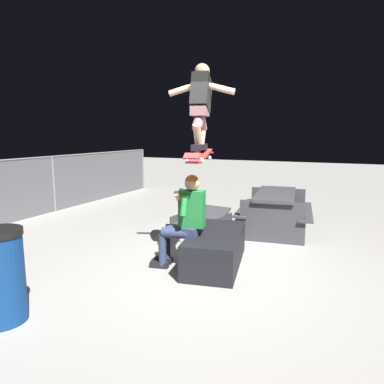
% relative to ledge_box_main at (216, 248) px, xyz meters
% --- Properties ---
extents(ground_plane, '(40.00, 40.00, 0.00)m').
position_rel_ledge_box_main_xyz_m(ground_plane, '(-0.28, 0.09, -0.24)').
color(ground_plane, gray).
extents(ledge_box_main, '(1.61, 0.94, 0.48)m').
position_rel_ledge_box_main_xyz_m(ledge_box_main, '(0.00, 0.00, 0.00)').
color(ledge_box_main, black).
rests_on(ledge_box_main, ground).
extents(person_sitting_on_ledge, '(0.60, 0.78, 1.31)m').
position_rel_ledge_box_main_xyz_m(person_sitting_on_ledge, '(-0.28, 0.35, 0.49)').
color(person_sitting_on_ledge, '#2D3856').
rests_on(person_sitting_on_ledge, ground).
extents(skateboard, '(1.04, 0.39, 0.15)m').
position_rel_ledge_box_main_xyz_m(skateboard, '(-0.24, 0.15, 1.33)').
color(skateboard, '#B72D2D').
extents(skater_airborne, '(0.63, 0.88, 1.12)m').
position_rel_ledge_box_main_xyz_m(skater_airborne, '(-0.18, 0.16, 2.01)').
color(skater_airborne, black).
extents(kicker_ramp, '(1.13, 1.03, 0.40)m').
position_rel_ledge_box_main_xyz_m(kicker_ramp, '(2.05, 1.06, -0.17)').
color(kicker_ramp, '#38383D').
rests_on(kicker_ramp, ground).
extents(picnic_table_back, '(1.85, 1.54, 0.75)m').
position_rel_ledge_box_main_xyz_m(picnic_table_back, '(2.11, -0.43, 0.26)').
color(picnic_table_back, '#38383D').
rests_on(picnic_table_back, ground).
extents(trash_bin, '(0.48, 0.48, 0.94)m').
position_rel_ledge_box_main_xyz_m(trash_bin, '(-2.31, 1.40, 0.24)').
color(trash_bin, navy).
rests_on(trash_bin, ground).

